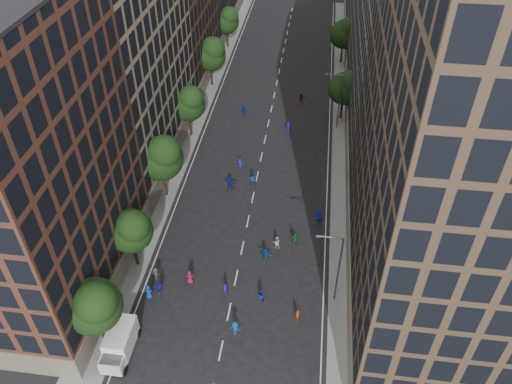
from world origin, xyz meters
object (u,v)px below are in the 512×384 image
Objects in this scene: cargo_van at (119,343)px; skater_0 at (149,292)px; streetlamp_near at (337,266)px; streetlamp_far at (338,98)px; skater_2 at (261,296)px; skater_1 at (225,289)px.

cargo_van reaches higher than skater_0.
streetlamp_far is at bearing 90.00° from streetlamp_near.
streetlamp_near is 19.49m from skater_0.
streetlamp_far is at bearing -86.85° from skater_2.
skater_0 is at bearing -7.11° from skater_1.
streetlamp_far reaches higher than skater_1.
streetlamp_near is 1.78× the size of cargo_van.
skater_0 reaches higher than skater_2.
skater_0 is at bearing -172.88° from streetlamp_near.
streetlamp_far is 35.22m from skater_2.
skater_2 is (-7.32, -1.17, -4.39)m from streetlamp_near.
skater_1 is at bearing -175.50° from streetlamp_near.
cargo_van is 14.57m from skater_2.
skater_0 is (-18.87, -2.36, -4.26)m from streetlamp_near.
skater_0 is at bearing 21.06° from skater_2.
cargo_van is (-19.67, -8.88, -3.74)m from streetlamp_near.
skater_1 is (-11.11, -0.88, -4.34)m from streetlamp_near.
streetlamp_near is 5.85× the size of skater_2.
streetlamp_far is 1.78× the size of cargo_van.
cargo_van is 11.73m from skater_1.
skater_2 is at bearing 157.59° from skater_1.
skater_1 is at bearing 10.73° from skater_2.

